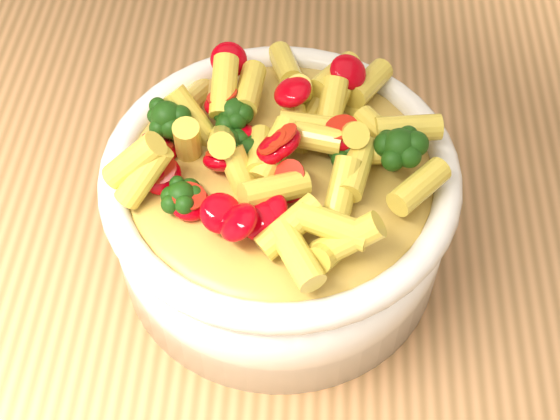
{
  "coord_description": "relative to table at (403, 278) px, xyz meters",
  "views": [
    {
      "loc": [
        -0.09,
        -0.39,
        1.41
      ],
      "look_at": [
        -0.11,
        -0.05,
        0.95
      ],
      "focal_mm": 50.0,
      "sensor_mm": 36.0,
      "label": 1
    }
  ],
  "objects": [
    {
      "name": "pasta_salad",
      "position": [
        -0.11,
        -0.05,
        0.22
      ],
      "size": [
        0.2,
        0.2,
        0.04
      ],
      "color": "#FDE150",
      "rests_on": "serving_bowl"
    },
    {
      "name": "serving_bowl",
      "position": [
        -0.11,
        -0.05,
        0.16
      ],
      "size": [
        0.25,
        0.25,
        0.11
      ],
      "color": "white",
      "rests_on": "table"
    },
    {
      "name": "table",
      "position": [
        0.0,
        0.0,
        0.0
      ],
      "size": [
        1.2,
        0.8,
        0.9
      ],
      "color": "tan",
      "rests_on": "ground"
    }
  ]
}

